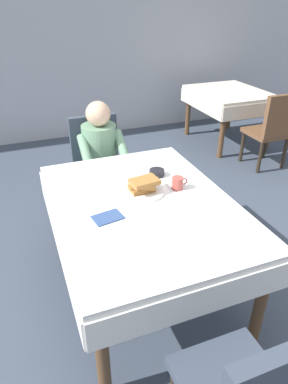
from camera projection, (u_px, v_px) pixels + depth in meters
The scene contains 15 objects.
ground_plane at pixel (143, 287), 2.54m from camera, with size 14.00×14.00×0.00m, color #3D4756.
back_wall at pixel (50, 19), 4.50m from camera, with size 12.00×0.16×3.20m, color #B2B7C1.
dining_table_main at pixel (143, 213), 2.22m from camera, with size 1.12×1.52×0.74m.
chair_diner at pixel (98, 160), 3.22m from camera, with size 0.44×0.45×0.93m.
diner_person at pixel (101, 153), 3.03m from camera, with size 0.40×0.43×1.12m.
plate_breakfast at pixel (143, 192), 2.27m from camera, with size 0.28×0.28×0.02m, color white.
breakfast_stack at pixel (143, 184), 2.24m from camera, with size 0.20×0.19×0.09m.
cup_coffee at pixel (178, 183), 2.30m from camera, with size 0.11×0.08×0.08m.
bowl_butter at pixel (157, 173), 2.48m from camera, with size 0.11×0.11×0.04m, color black.
fork_left_of_plate at pixel (116, 199), 2.19m from camera, with size 0.18×0.01×0.01m, color silver.
knife_right_of_plate at pixel (170, 189), 2.31m from camera, with size 0.20×0.01×0.01m, color silver.
spoon_near_edge at pixel (162, 222), 1.98m from camera, with size 0.15×0.01×0.01m, color silver.
napkin_folded at pixel (108, 217), 2.01m from camera, with size 0.17×0.12×0.01m, color #334C7F.
background_table_far at pixel (229, 99), 4.76m from camera, with size 0.92×1.12×0.74m.
background_chair_empty at pixel (273, 127), 4.04m from camera, with size 0.44×0.45×0.93m.
Camera 1 is at (-0.66, -1.73, 1.88)m, focal length 32.14 mm.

